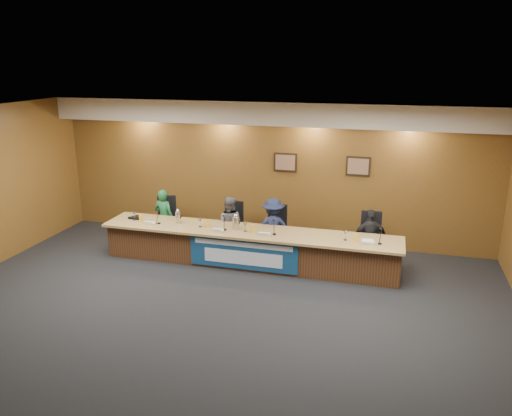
% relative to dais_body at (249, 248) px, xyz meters
% --- Properties ---
extents(floor, '(10.00, 10.00, 0.00)m').
position_rel_dais_body_xyz_m(floor, '(0.00, -2.40, -0.35)').
color(floor, black).
rests_on(floor, ground).
extents(ceiling, '(10.00, 8.00, 0.04)m').
position_rel_dais_body_xyz_m(ceiling, '(0.00, -2.40, 2.85)').
color(ceiling, silver).
rests_on(ceiling, wall_back).
extents(wall_back, '(10.00, 0.04, 3.20)m').
position_rel_dais_body_xyz_m(wall_back, '(0.00, 1.60, 1.25)').
color(wall_back, brown).
rests_on(wall_back, floor).
extents(soffit, '(10.00, 0.50, 0.50)m').
position_rel_dais_body_xyz_m(soffit, '(0.00, 1.35, 2.60)').
color(soffit, beige).
rests_on(soffit, wall_back).
extents(dais_body, '(6.00, 0.80, 0.70)m').
position_rel_dais_body_xyz_m(dais_body, '(0.00, 0.00, 0.00)').
color(dais_body, '#4B2B16').
rests_on(dais_body, floor).
extents(dais_top, '(6.10, 0.95, 0.05)m').
position_rel_dais_body_xyz_m(dais_top, '(0.00, -0.05, 0.38)').
color(dais_top, '#9A7945').
rests_on(dais_top, dais_body).
extents(banner, '(2.20, 0.02, 0.65)m').
position_rel_dais_body_xyz_m(banner, '(0.00, -0.41, 0.03)').
color(banner, navy).
rests_on(banner, dais_body).
extents(banner_text_upper, '(2.00, 0.01, 0.10)m').
position_rel_dais_body_xyz_m(banner_text_upper, '(0.00, -0.43, 0.23)').
color(banner_text_upper, silver).
rests_on(banner_text_upper, banner).
extents(banner_text_lower, '(1.60, 0.01, 0.28)m').
position_rel_dais_body_xyz_m(banner_text_lower, '(0.00, -0.43, -0.05)').
color(banner_text_lower, silver).
rests_on(banner_text_lower, banner).
extents(wall_photo_left, '(0.52, 0.04, 0.42)m').
position_rel_dais_body_xyz_m(wall_photo_left, '(0.40, 1.57, 1.50)').
color(wall_photo_left, black).
rests_on(wall_photo_left, wall_back).
extents(wall_photo_right, '(0.52, 0.04, 0.42)m').
position_rel_dais_body_xyz_m(wall_photo_right, '(2.00, 1.57, 1.50)').
color(wall_photo_right, black).
rests_on(wall_photo_right, wall_back).
extents(panelist_a, '(0.52, 0.39, 1.30)m').
position_rel_dais_body_xyz_m(panelist_a, '(-2.14, 0.56, 0.30)').
color(panelist_a, '#19562E').
rests_on(panelist_a, floor).
extents(panelist_b, '(0.63, 0.51, 1.25)m').
position_rel_dais_body_xyz_m(panelist_b, '(-0.61, 0.56, 0.28)').
color(panelist_b, '#57565B').
rests_on(panelist_b, floor).
extents(panelist_c, '(0.93, 0.68, 1.28)m').
position_rel_dais_body_xyz_m(panelist_c, '(0.37, 0.56, 0.29)').
color(panelist_c, '#161D3B').
rests_on(panelist_c, floor).
extents(panelist_d, '(0.75, 0.45, 1.20)m').
position_rel_dais_body_xyz_m(panelist_d, '(2.38, 0.56, 0.25)').
color(panelist_d, black).
rests_on(panelist_d, floor).
extents(office_chair_a, '(0.61, 0.61, 0.08)m').
position_rel_dais_body_xyz_m(office_chair_a, '(-2.14, 0.66, 0.13)').
color(office_chair_a, black).
rests_on(office_chair_a, floor).
extents(office_chair_b, '(0.51, 0.51, 0.08)m').
position_rel_dais_body_xyz_m(office_chair_b, '(-0.61, 0.66, 0.13)').
color(office_chair_b, black).
rests_on(office_chair_b, floor).
extents(office_chair_c, '(0.53, 0.53, 0.08)m').
position_rel_dais_body_xyz_m(office_chair_c, '(0.37, 0.66, 0.13)').
color(office_chair_c, black).
rests_on(office_chair_c, floor).
extents(office_chair_d, '(0.50, 0.50, 0.08)m').
position_rel_dais_body_xyz_m(office_chair_d, '(2.38, 0.66, 0.13)').
color(office_chair_d, black).
rests_on(office_chair_d, floor).
extents(nameplate_a, '(0.24, 0.08, 0.10)m').
position_rel_dais_body_xyz_m(nameplate_a, '(-2.11, -0.27, 0.45)').
color(nameplate_a, white).
rests_on(nameplate_a, dais_top).
extents(microphone_a, '(0.07, 0.07, 0.02)m').
position_rel_dais_body_xyz_m(microphone_a, '(-1.92, -0.14, 0.41)').
color(microphone_a, black).
rests_on(microphone_a, dais_top).
extents(juice_glass_a, '(0.06, 0.06, 0.15)m').
position_rel_dais_body_xyz_m(juice_glass_a, '(-2.36, -0.11, 0.47)').
color(juice_glass_a, '#FFB70F').
rests_on(juice_glass_a, dais_top).
extents(water_glass_a, '(0.08, 0.08, 0.18)m').
position_rel_dais_body_xyz_m(water_glass_a, '(-2.53, -0.07, 0.49)').
color(water_glass_a, silver).
rests_on(water_glass_a, dais_top).
extents(nameplate_b, '(0.24, 0.08, 0.10)m').
position_rel_dais_body_xyz_m(nameplate_b, '(-0.57, -0.33, 0.45)').
color(nameplate_b, white).
rests_on(nameplate_b, dais_top).
extents(microphone_b, '(0.07, 0.07, 0.02)m').
position_rel_dais_body_xyz_m(microphone_b, '(-0.46, -0.16, 0.41)').
color(microphone_b, black).
rests_on(microphone_b, dais_top).
extents(juice_glass_b, '(0.06, 0.06, 0.15)m').
position_rel_dais_body_xyz_m(juice_glass_b, '(-0.86, -0.08, 0.47)').
color(juice_glass_b, '#FFB70F').
rests_on(juice_glass_b, dais_top).
extents(water_glass_b, '(0.08, 0.08, 0.18)m').
position_rel_dais_body_xyz_m(water_glass_b, '(-1.01, -0.11, 0.49)').
color(water_glass_b, silver).
rests_on(water_glass_b, dais_top).
extents(nameplate_c, '(0.24, 0.08, 0.10)m').
position_rel_dais_body_xyz_m(nameplate_c, '(0.38, -0.29, 0.45)').
color(nameplate_c, white).
rests_on(nameplate_c, dais_top).
extents(microphone_c, '(0.07, 0.07, 0.02)m').
position_rel_dais_body_xyz_m(microphone_c, '(0.57, -0.15, 0.41)').
color(microphone_c, black).
rests_on(microphone_c, dais_top).
extents(juice_glass_c, '(0.06, 0.06, 0.15)m').
position_rel_dais_body_xyz_m(juice_glass_c, '(0.12, -0.14, 0.47)').
color(juice_glass_c, '#FFB70F').
rests_on(juice_glass_c, dais_top).
extents(water_glass_c, '(0.08, 0.08, 0.18)m').
position_rel_dais_body_xyz_m(water_glass_c, '(-0.04, -0.13, 0.49)').
color(water_glass_c, silver).
rests_on(water_glass_c, dais_top).
extents(nameplate_d, '(0.24, 0.08, 0.10)m').
position_rel_dais_body_xyz_m(nameplate_d, '(2.38, -0.27, 0.45)').
color(nameplate_d, white).
rests_on(nameplate_d, dais_top).
extents(microphone_d, '(0.07, 0.07, 0.02)m').
position_rel_dais_body_xyz_m(microphone_d, '(2.59, -0.14, 0.41)').
color(microphone_d, black).
rests_on(microphone_d, dais_top).
extents(juice_glass_d, '(0.06, 0.06, 0.15)m').
position_rel_dais_body_xyz_m(juice_glass_d, '(2.15, -0.14, 0.47)').
color(juice_glass_d, '#FFB70F').
rests_on(juice_glass_d, dais_top).
extents(water_glass_d, '(0.08, 0.08, 0.18)m').
position_rel_dais_body_xyz_m(water_glass_d, '(1.95, -0.10, 0.49)').
color(water_glass_d, silver).
rests_on(water_glass_d, dais_top).
extents(carafe_left, '(0.11, 0.11, 0.25)m').
position_rel_dais_body_xyz_m(carafe_left, '(-1.54, -0.00, 0.53)').
color(carafe_left, silver).
rests_on(carafe_left, dais_top).
extents(carafe_mid, '(0.13, 0.13, 0.26)m').
position_rel_dais_body_xyz_m(carafe_mid, '(-0.26, -0.04, 0.53)').
color(carafe_mid, silver).
rests_on(carafe_mid, dais_top).
extents(speakerphone, '(0.32, 0.32, 0.05)m').
position_rel_dais_body_xyz_m(speakerphone, '(-2.57, 0.04, 0.43)').
color(speakerphone, black).
rests_on(speakerphone, dais_top).
extents(paper_stack, '(0.26, 0.33, 0.01)m').
position_rel_dais_body_xyz_m(paper_stack, '(2.37, -0.07, 0.40)').
color(paper_stack, white).
rests_on(paper_stack, dais_top).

